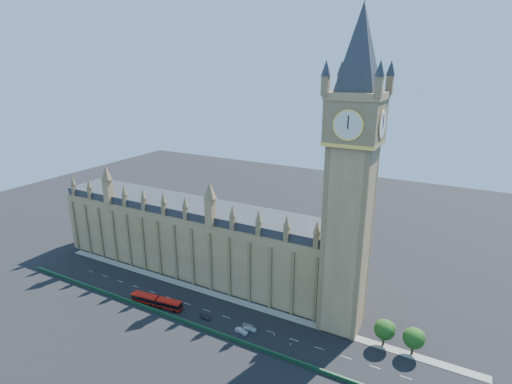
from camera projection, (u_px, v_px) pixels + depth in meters
The scene contains 15 objects.
ground at pixel (216, 314), 132.32m from camera, with size 400.00×400.00×0.00m, color black.
palace_westminster at pixel (194, 237), 157.93m from camera, with size 120.00×20.00×28.00m.
elizabeth_tower at pixel (353, 156), 110.45m from camera, with size 20.59×20.59×105.00m.
bridge_parapet at pixel (200, 327), 124.59m from camera, with size 160.00×0.60×1.20m, color #1E4C2D.
kerb_north at pixel (231, 299), 140.27m from camera, with size 160.00×3.00×0.16m, color gray.
tree_east_near at pixel (385, 329), 115.44m from camera, with size 6.00×6.00×8.50m.
tree_east_far at pixel (415, 338), 111.82m from camera, with size 6.00×6.00×8.50m.
red_bus at pixel (156, 301), 136.27m from camera, with size 19.20×4.85×3.23m.
car_grey at pixel (205, 317), 129.49m from camera, with size 1.56×3.88×1.32m, color #38393F.
car_silver at pixel (241, 331), 122.49m from camera, with size 1.48×4.23×1.39m, color #ABADB3.
car_white at pixel (249, 328), 123.81m from camera, with size 1.86×4.59×1.33m, color silver.
cone_a at pixel (252, 326), 125.41m from camera, with size 0.49×0.49×0.65m.
cone_b at pixel (250, 329), 124.09m from camera, with size 0.56×0.56×0.76m.
cone_c at pixel (274, 335), 121.33m from camera, with size 0.57×0.57×0.69m.
cone_d at pixel (290, 344), 117.20m from camera, with size 0.50×0.50×0.63m.
Camera 1 is at (65.77, -94.09, 78.34)m, focal length 28.00 mm.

